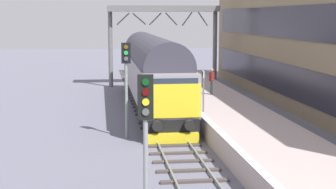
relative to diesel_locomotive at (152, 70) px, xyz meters
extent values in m
plane|color=slate|center=(0.00, -4.95, -2.49)|extent=(140.00, 140.00, 0.00)
cube|color=gray|center=(-0.72, -4.95, -2.41)|extent=(0.07, 60.00, 0.15)
cube|color=gray|center=(0.72, -4.95, -2.41)|extent=(0.07, 60.00, 0.15)
cube|color=#443B37|center=(0.00, -15.62, -2.44)|extent=(2.50, 0.26, 0.09)
cube|color=#443B37|center=(0.00, -14.28, -2.44)|extent=(2.50, 0.26, 0.09)
cube|color=#443B37|center=(0.00, -12.95, -2.44)|extent=(2.50, 0.26, 0.09)
cube|color=#443B37|center=(0.00, -11.62, -2.44)|extent=(2.50, 0.26, 0.09)
cube|color=#443B37|center=(0.00, -10.28, -2.44)|extent=(2.50, 0.26, 0.09)
cube|color=#443B37|center=(0.00, -8.95, -2.44)|extent=(2.50, 0.26, 0.09)
cube|color=#443B37|center=(0.00, -7.62, -2.44)|extent=(2.50, 0.26, 0.09)
cube|color=#443B37|center=(0.00, -6.28, -2.44)|extent=(2.50, 0.26, 0.09)
cube|color=#443B37|center=(0.00, -4.95, -2.44)|extent=(2.50, 0.26, 0.09)
cube|color=#443B37|center=(0.00, -3.62, -2.44)|extent=(2.50, 0.26, 0.09)
cube|color=#443B37|center=(0.00, -2.28, -2.44)|extent=(2.50, 0.26, 0.09)
cube|color=#443B37|center=(0.00, -0.95, -2.44)|extent=(2.50, 0.26, 0.09)
cube|color=#443B37|center=(0.00, 0.38, -2.44)|extent=(2.50, 0.26, 0.09)
cube|color=#443B37|center=(0.00, 1.72, -2.44)|extent=(2.50, 0.26, 0.09)
cube|color=#443B37|center=(0.00, 3.05, -2.44)|extent=(2.50, 0.26, 0.09)
cube|color=#443B37|center=(0.00, 4.38, -2.44)|extent=(2.50, 0.26, 0.09)
cube|color=#443B37|center=(0.00, 5.72, -2.44)|extent=(2.50, 0.26, 0.09)
cube|color=#443B37|center=(0.00, 7.05, -2.44)|extent=(2.50, 0.26, 0.09)
cube|color=#443B37|center=(0.00, 8.38, -2.44)|extent=(2.50, 0.26, 0.09)
cube|color=#443B37|center=(0.00, 9.72, -2.44)|extent=(2.50, 0.26, 0.09)
cube|color=#443B37|center=(0.00, 11.05, -2.44)|extent=(2.50, 0.26, 0.09)
cube|color=#443B37|center=(0.00, 12.38, -2.44)|extent=(2.50, 0.26, 0.09)
cube|color=#443B37|center=(0.00, 13.72, -2.44)|extent=(2.50, 0.26, 0.09)
cube|color=#443B37|center=(0.00, 15.05, -2.44)|extent=(2.50, 0.26, 0.09)
cube|color=#443B37|center=(0.00, 16.38, -2.44)|extent=(2.50, 0.26, 0.09)
cube|color=#443B37|center=(0.00, 17.72, -2.44)|extent=(2.50, 0.26, 0.09)
cube|color=#443B37|center=(0.00, 19.05, -2.44)|extent=(2.50, 0.26, 0.09)
cube|color=#443B37|center=(0.00, 20.38, -2.44)|extent=(2.50, 0.26, 0.09)
cube|color=#443B37|center=(0.00, 21.72, -2.44)|extent=(2.50, 0.26, 0.09)
cube|color=#443B37|center=(0.00, 23.05, -2.44)|extent=(2.50, 0.26, 0.09)
cube|color=#443B37|center=(0.00, 24.38, -2.44)|extent=(2.50, 0.26, 0.09)
cube|color=#B5A39F|center=(3.60, -4.95, -1.99)|extent=(4.00, 44.00, 1.00)
cube|color=white|center=(1.75, -4.95, -1.48)|extent=(0.30, 44.00, 0.01)
cube|color=gray|center=(10.73, -1.94, 2.85)|extent=(5.01, 38.51, 10.68)
cube|color=#2F2D3A|center=(8.19, -1.94, -0.53)|extent=(0.06, 35.43, 1.99)
cube|color=#2F2D3A|center=(8.19, -1.94, 3.03)|extent=(0.06, 35.43, 1.99)
cube|color=black|center=(0.00, 0.04, -1.67)|extent=(2.56, 19.42, 0.60)
cube|color=gray|center=(0.00, 0.04, -0.32)|extent=(2.70, 19.42, 2.10)
cylinder|color=#373541|center=(0.00, 0.04, 0.91)|extent=(2.56, 17.86, 2.57)
cube|color=yellow|center=(0.00, -9.71, -0.47)|extent=(2.65, 0.08, 1.58)
cube|color=#232D3D|center=(0.00, -9.69, 0.26)|extent=(2.38, 0.04, 0.64)
cube|color=#232D3D|center=(1.37, 0.04, -0.02)|extent=(0.04, 13.59, 0.44)
cylinder|color=black|center=(-0.75, -9.92, -1.57)|extent=(0.48, 0.35, 0.48)
cylinder|color=black|center=(0.75, -9.92, -1.57)|extent=(0.48, 0.35, 0.48)
cube|color=yellow|center=(0.00, -9.77, -2.20)|extent=(2.43, 0.36, 0.47)
cylinder|color=black|center=(0.00, -7.86, -1.97)|extent=(1.64, 1.04, 1.04)
cylinder|color=black|center=(0.00, -6.76, -1.97)|extent=(1.64, 1.04, 1.04)
cylinder|color=black|center=(0.00, -5.66, -1.97)|extent=(1.64, 1.04, 1.04)
cylinder|color=black|center=(0.00, 5.73, -1.97)|extent=(1.64, 1.04, 1.04)
cylinder|color=black|center=(0.00, 6.83, -1.97)|extent=(1.64, 1.04, 1.04)
cylinder|color=black|center=(0.00, 7.93, -1.97)|extent=(1.64, 1.04, 1.04)
cylinder|color=gray|center=(-2.05, -19.12, -0.34)|extent=(0.14, 0.14, 4.29)
cube|color=black|center=(-2.05, -19.18, 1.17)|extent=(0.44, 0.10, 1.27)
cylinder|color=#0A3E13|center=(-2.05, -19.24, 1.60)|extent=(0.20, 0.06, 0.20)
cylinder|color=#500807|center=(-2.05, -19.24, 1.32)|extent=(0.20, 0.06, 0.20)
cylinder|color=yellow|center=(-2.05, -19.24, 1.04)|extent=(0.20, 0.06, 0.20)
cylinder|color=#50504E|center=(-2.05, -19.24, 0.76)|extent=(0.20, 0.06, 0.20)
cylinder|color=gray|center=(-2.05, -8.23, -0.17)|extent=(0.14, 0.14, 4.64)
cube|color=black|center=(-2.05, -8.29, 1.66)|extent=(0.44, 0.10, 0.99)
cylinder|color=#53470A|center=(-2.05, -8.35, 1.96)|extent=(0.20, 0.06, 0.20)
cylinder|color=green|center=(-2.05, -8.35, 1.68)|extent=(0.20, 0.06, 0.20)
cylinder|color=#50504E|center=(-2.05, -8.35, 1.40)|extent=(0.20, 0.06, 0.20)
cylinder|color=slate|center=(1.95, -7.14, -0.41)|extent=(0.08, 0.08, 2.13)
cube|color=silver|center=(1.92, -7.14, 0.47)|extent=(0.05, 0.44, 0.36)
cube|color=black|center=(1.89, -7.14, 0.47)|extent=(0.01, 0.20, 0.24)
cylinder|color=#232D2F|center=(3.65, -1.14, -1.06)|extent=(0.13, 0.13, 0.84)
cylinder|color=#232D2F|center=(3.68, -0.95, -1.06)|extent=(0.13, 0.13, 0.84)
cylinder|color=maroon|center=(3.67, -1.04, -0.36)|extent=(0.39, 0.39, 0.56)
sphere|color=tan|center=(3.67, -1.04, 0.05)|extent=(0.22, 0.22, 0.22)
cylinder|color=maroon|center=(3.63, -1.25, -0.36)|extent=(0.09, 0.09, 0.52)
cylinder|color=maroon|center=(3.70, -0.84, -0.36)|extent=(0.09, 0.09, 0.52)
cylinder|color=slate|center=(-2.40, 11.14, 0.65)|extent=(0.36, 0.36, 6.27)
cylinder|color=slate|center=(6.50, 11.14, 0.65)|extent=(0.36, 0.36, 6.27)
cube|color=slate|center=(2.05, 11.14, 4.03)|extent=(9.30, 2.00, 0.50)
cylinder|color=slate|center=(-1.33, 11.14, 3.18)|extent=(1.09, 0.10, 1.03)
cylinder|color=slate|center=(0.02, 11.14, 3.18)|extent=(1.13, 0.10, 0.98)
cylinder|color=slate|center=(1.37, 11.14, 3.18)|extent=(1.06, 0.10, 1.06)
cylinder|color=slate|center=(2.72, 11.14, 3.18)|extent=(1.04, 0.10, 1.08)
cylinder|color=slate|center=(4.07, 11.14, 3.18)|extent=(0.91, 0.10, 1.18)
cylinder|color=slate|center=(5.42, 11.14, 3.18)|extent=(0.89, 0.10, 1.20)
camera|label=1|loc=(-3.28, -33.75, 3.38)|focal=57.07mm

